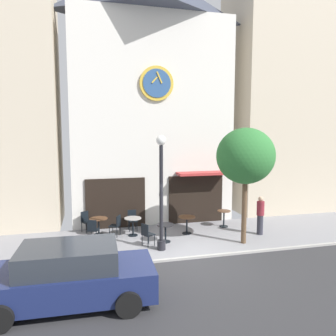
{
  "coord_description": "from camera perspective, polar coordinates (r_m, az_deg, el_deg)",
  "views": [
    {
      "loc": [
        -3.59,
        -10.26,
        4.41
      ],
      "look_at": [
        -0.49,
        2.2,
        2.96
      ],
      "focal_mm": 34.43,
      "sensor_mm": 36.0,
      "label": 1
    }
  ],
  "objects": [
    {
      "name": "cafe_chair_left_end",
      "position": [
        14.87,
        -14.32,
        -8.89
      ],
      "size": [
        0.56,
        0.56,
        0.9
      ],
      "color": "black",
      "rests_on": "ground_plane"
    },
    {
      "name": "clock_building",
      "position": [
        16.45,
        -3.08,
        13.23
      ],
      "size": [
        7.74,
        4.13,
        12.29
      ],
      "color": "silver",
      "rests_on": "ground_plane"
    },
    {
      "name": "cafe_table_rightmost",
      "position": [
        13.95,
        -6.24,
        -9.65
      ],
      "size": [
        0.72,
        0.72,
        0.77
      ],
      "color": "black",
      "rests_on": "ground_plane"
    },
    {
      "name": "street_tree",
      "position": [
        12.81,
        13.59,
        2.0
      ],
      "size": [
        2.3,
        2.07,
        4.57
      ],
      "color": "brown",
      "rests_on": "ground_plane"
    },
    {
      "name": "parked_car_navy",
      "position": [
        9.01,
        -17.08,
        -17.75
      ],
      "size": [
        4.36,
        2.13,
        1.55
      ],
      "color": "navy",
      "rests_on": "ground_plane"
    },
    {
      "name": "cafe_table_center_left",
      "position": [
        14.29,
        -12.19,
        -9.43
      ],
      "size": [
        0.77,
        0.77,
        0.73
      ],
      "color": "black",
      "rests_on": "ground_plane"
    },
    {
      "name": "cafe_chair_curbside",
      "position": [
        13.97,
        -9.11,
        -9.77
      ],
      "size": [
        0.54,
        0.54,
        0.9
      ],
      "color": "black",
      "rests_on": "ground_plane"
    },
    {
      "name": "cafe_chair_near_tree",
      "position": [
        14.74,
        -6.34,
        -8.87
      ],
      "size": [
        0.41,
        0.41,
        0.9
      ],
      "color": "black",
      "rests_on": "ground_plane"
    },
    {
      "name": "cafe_chair_facing_wall",
      "position": [
        12.67,
        -3.79,
        -11.4
      ],
      "size": [
        0.55,
        0.55,
        0.9
      ],
      "color": "black",
      "rests_on": "ground_plane"
    },
    {
      "name": "cafe_chair_right_end",
      "position": [
        13.54,
        -13.17,
        -10.38
      ],
      "size": [
        0.52,
        0.52,
        0.9
      ],
      "color": "black",
      "rests_on": "ground_plane"
    },
    {
      "name": "cafe_table_near_door",
      "position": [
        14.16,
        3.36,
        -9.41
      ],
      "size": [
        0.73,
        0.73,
        0.76
      ],
      "color": "black",
      "rests_on": "ground_plane"
    },
    {
      "name": "ground_plane",
      "position": [
        11.15,
        6.31,
        -17.02
      ],
      "size": [
        26.48,
        10.18,
        0.13
      ],
      "color": "gray"
    },
    {
      "name": "pedestrian_maroon",
      "position": [
        14.51,
        16.03,
        -7.96
      ],
      "size": [
        0.45,
        0.45,
        1.67
      ],
      "color": "#2D2D38",
      "rests_on": "ground_plane"
    },
    {
      "name": "street_lamp",
      "position": [
        11.9,
        -1.21,
        -4.39
      ],
      "size": [
        0.36,
        0.36,
        4.28
      ],
      "color": "black",
      "rests_on": "ground_plane"
    },
    {
      "name": "cafe_table_near_curb",
      "position": [
        15.37,
        9.87,
        -8.4
      ],
      "size": [
        0.61,
        0.61,
        0.76
      ],
      "color": "black",
      "rests_on": "ground_plane"
    },
    {
      "name": "cafe_table_center_right",
      "position": [
        13.12,
        -0.45,
        -10.87
      ],
      "size": [
        0.68,
        0.68,
        0.73
      ],
      "color": "black",
      "rests_on": "ground_plane"
    },
    {
      "name": "neighbor_building_right",
      "position": [
        20.08,
        19.78,
        13.25
      ],
      "size": [
        6.2,
        3.97,
        13.84
      ],
      "color": "beige",
      "rests_on": "ground_plane"
    }
  ]
}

